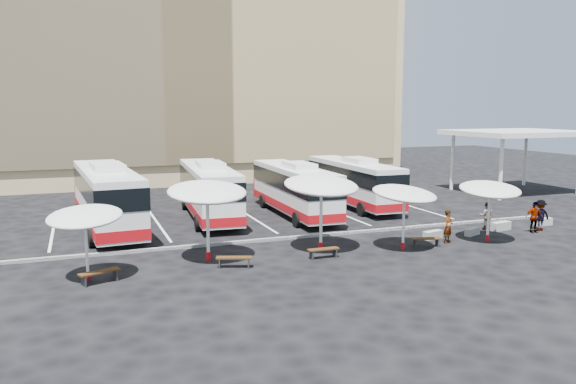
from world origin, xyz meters
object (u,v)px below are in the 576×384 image
object	(u,v)px
wood_bench_0	(100,274)
wood_bench_2	(323,251)
passenger_1	(487,216)
sunshade_2	(321,186)
sunshade_3	(404,194)
wood_bench_1	(234,259)
passenger_2	(534,217)
bus_3	(353,181)
sunshade_0	(85,217)
conc_bench_0	(433,235)
sunshade_1	(207,192)
conc_bench_1	(472,232)
bus_1	(208,189)
conc_bench_3	(543,222)
conc_bench_2	(501,226)
passenger_0	(448,227)
passenger_3	(540,215)
bus_0	(107,195)
bus_2	(294,188)
sunshade_4	(490,190)
wood_bench_3	(426,240)

from	to	relation	value
wood_bench_0	wood_bench_2	world-z (taller)	wood_bench_0
passenger_1	sunshade_2	bearing A→B (deg)	40.81
sunshade_3	wood_bench_1	distance (m)	9.14
passenger_2	passenger_1	bearing A→B (deg)	152.07
bus_3	passenger_1	world-z (taller)	bus_3
sunshade_0	conc_bench_0	bearing A→B (deg)	3.92
sunshade_0	wood_bench_0	world-z (taller)	sunshade_0
sunshade_1	conc_bench_1	bearing A→B (deg)	0.08
sunshade_0	bus_3	bearing A→B (deg)	33.20
bus_3	wood_bench_1	distance (m)	17.48
bus_1	conc_bench_3	bearing A→B (deg)	-23.04
bus_1	wood_bench_0	world-z (taller)	bus_1
sunshade_1	wood_bench_1	bearing A→B (deg)	-61.27
wood_bench_0	passenger_2	xyz separation A→B (m)	(23.65, 1.11, 0.51)
bus_1	conc_bench_2	bearing A→B (deg)	-28.69
wood_bench_0	conc_bench_2	bearing A→B (deg)	5.78
conc_bench_2	passenger_0	size ratio (longest dim) A/B	0.74
sunshade_1	passenger_2	bearing A→B (deg)	-1.98
conc_bench_1	passenger_3	xyz separation A→B (m)	(4.47, -0.38, 0.71)
sunshade_3	passenger_2	world-z (taller)	sunshade_3
sunshade_0	passenger_1	bearing A→B (deg)	5.46
conc_bench_0	wood_bench_0	bearing A→B (deg)	-174.05
bus_0	wood_bench_0	size ratio (longest dim) A/B	7.48
bus_0	bus_2	size ratio (longest dim) A/B	1.12
sunshade_2	passenger_1	size ratio (longest dim) A/B	2.49
sunshade_3	conc_bench_0	size ratio (longest dim) A/B	3.53
bus_0	bus_1	distance (m)	6.51
bus_0	bus_2	distance (m)	11.87
bus_0	passenger_0	xyz separation A→B (m)	(16.64, -9.86, -1.15)
bus_1	wood_bench_1	size ratio (longest dim) A/B	7.19
passenger_0	passenger_1	world-z (taller)	passenger_0
bus_0	conc_bench_1	xyz separation A→B (m)	(19.04, -8.82, -1.84)
bus_1	wood_bench_2	size ratio (longest dim) A/B	7.77
passenger_2	bus_0	bearing A→B (deg)	168.24
wood_bench_1	conc_bench_1	xyz separation A→B (m)	(14.19, 1.54, -0.18)
sunshade_3	passenger_0	xyz separation A→B (m)	(2.98, 0.38, -1.96)
bus_2	sunshade_2	world-z (taller)	sunshade_2
passenger_3	sunshade_4	bearing A→B (deg)	21.29
sunshade_1	wood_bench_2	bearing A→B (deg)	-15.53
bus_0	sunshade_1	size ratio (longest dim) A/B	3.27
sunshade_0	wood_bench_3	world-z (taller)	sunshade_0
conc_bench_2	passenger_0	bearing A→B (deg)	-162.47
bus_0	wood_bench_0	world-z (taller)	bus_0
conc_bench_0	passenger_2	xyz separation A→B (m)	(6.33, -0.69, 0.67)
conc_bench_1	passenger_1	bearing A→B (deg)	27.72
conc_bench_1	passenger_0	world-z (taller)	passenger_0
sunshade_2	wood_bench_3	world-z (taller)	sunshade_2
sunshade_1	passenger_1	xyz separation A→B (m)	(16.77, 0.94, -2.42)
sunshade_3	wood_bench_0	world-z (taller)	sunshade_3
bus_2	sunshade_0	distance (m)	16.76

